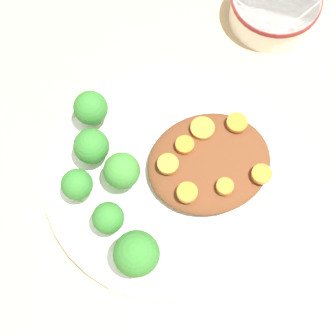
% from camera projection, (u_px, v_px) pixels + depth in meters
% --- Properties ---
extents(ground_plane, '(4.00, 4.00, 0.00)m').
position_uv_depth(ground_plane, '(168.00, 177.00, 0.53)').
color(ground_plane, tan).
extents(plate, '(0.28, 0.28, 0.02)m').
position_uv_depth(plate, '(168.00, 174.00, 0.52)').
color(plate, white).
rests_on(plate, ground_plane).
extents(dip_bowl, '(0.11, 0.11, 0.04)m').
position_uv_depth(dip_bowl, '(274.00, 7.00, 0.59)').
color(dip_bowl, white).
rests_on(dip_bowl, ground_plane).
extents(stew_mound, '(0.14, 0.12, 0.02)m').
position_uv_depth(stew_mound, '(209.00, 162.00, 0.51)').
color(stew_mound, brown).
rests_on(stew_mound, plate).
extents(broccoli_floret_0, '(0.03, 0.03, 0.05)m').
position_uv_depth(broccoli_floret_0, '(108.00, 218.00, 0.47)').
color(broccoli_floret_0, '#759E51').
rests_on(broccoli_floret_0, plate).
extents(broccoli_floret_1, '(0.04, 0.04, 0.05)m').
position_uv_depth(broccoli_floret_1, '(92.00, 147.00, 0.50)').
color(broccoli_floret_1, '#7FA85B').
rests_on(broccoli_floret_1, plate).
extents(broccoli_floret_2, '(0.04, 0.04, 0.05)m').
position_uv_depth(broccoli_floret_2, '(91.00, 109.00, 0.51)').
color(broccoli_floret_2, '#759E51').
rests_on(broccoli_floret_2, plate).
extents(broccoli_floret_3, '(0.05, 0.05, 0.06)m').
position_uv_depth(broccoli_floret_3, '(137.00, 254.00, 0.45)').
color(broccoli_floret_3, '#7FA85B').
rests_on(broccoli_floret_3, plate).
extents(broccoli_floret_4, '(0.03, 0.03, 0.05)m').
position_uv_depth(broccoli_floret_4, '(78.00, 185.00, 0.49)').
color(broccoli_floret_4, '#7FA85B').
rests_on(broccoli_floret_4, plate).
extents(broccoli_floret_5, '(0.04, 0.04, 0.05)m').
position_uv_depth(broccoli_floret_5, '(122.00, 171.00, 0.49)').
color(broccoli_floret_5, '#759E51').
rests_on(broccoli_floret_5, plate).
extents(carrot_slice_0, '(0.02, 0.02, 0.01)m').
position_uv_depth(carrot_slice_0, '(237.00, 123.00, 0.51)').
color(carrot_slice_0, orange).
rests_on(carrot_slice_0, stew_mound).
extents(carrot_slice_1, '(0.02, 0.02, 0.01)m').
position_uv_depth(carrot_slice_1, '(225.00, 186.00, 0.48)').
color(carrot_slice_1, orange).
rests_on(carrot_slice_1, stew_mound).
extents(carrot_slice_2, '(0.03, 0.03, 0.00)m').
position_uv_depth(carrot_slice_2, '(202.00, 128.00, 0.51)').
color(carrot_slice_2, orange).
rests_on(carrot_slice_2, stew_mound).
extents(carrot_slice_3, '(0.02, 0.02, 0.01)m').
position_uv_depth(carrot_slice_3, '(185.00, 145.00, 0.50)').
color(carrot_slice_3, orange).
rests_on(carrot_slice_3, stew_mound).
extents(carrot_slice_4, '(0.02, 0.02, 0.01)m').
position_uv_depth(carrot_slice_4, '(187.00, 192.00, 0.48)').
color(carrot_slice_4, orange).
rests_on(carrot_slice_4, stew_mound).
extents(carrot_slice_5, '(0.02, 0.02, 0.01)m').
position_uv_depth(carrot_slice_5, '(164.00, 163.00, 0.49)').
color(carrot_slice_5, orange).
rests_on(carrot_slice_5, stew_mound).
extents(carrot_slice_6, '(0.02, 0.02, 0.01)m').
position_uv_depth(carrot_slice_6, '(262.00, 174.00, 0.49)').
color(carrot_slice_6, orange).
rests_on(carrot_slice_6, stew_mound).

